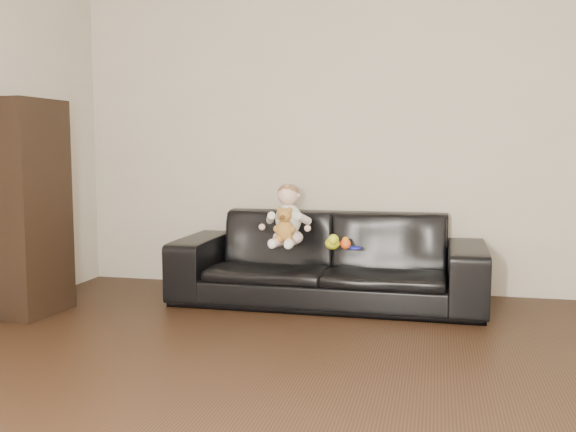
% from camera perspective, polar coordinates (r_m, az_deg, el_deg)
% --- Properties ---
extents(wall_back, '(5.00, 0.00, 5.00)m').
position_cam_1_polar(wall_back, '(5.22, 7.93, 7.54)').
color(wall_back, beige).
rests_on(wall_back, ground).
extents(sofa, '(2.29, 0.90, 0.67)m').
position_cam_1_polar(sofa, '(4.83, 3.56, -3.79)').
color(sofa, black).
rests_on(sofa, floor).
extents(cabinet, '(0.41, 0.54, 1.49)m').
position_cam_1_polar(cabinet, '(4.80, -22.17, 0.68)').
color(cabinet, black).
rests_on(cabinet, floor).
extents(shelf_item, '(0.20, 0.26, 0.28)m').
position_cam_1_polar(shelf_item, '(4.78, -22.13, 4.69)').
color(shelf_item, silver).
rests_on(shelf_item, cabinet).
extents(baby, '(0.30, 0.38, 0.46)m').
position_cam_1_polar(baby, '(4.72, -0.04, -0.25)').
color(baby, '#FDD7D6').
rests_on(baby, sofa).
extents(teddy_bear, '(0.13, 0.14, 0.25)m').
position_cam_1_polar(teddy_bear, '(4.59, -0.31, -0.81)').
color(teddy_bear, '#A6732F').
rests_on(teddy_bear, sofa).
extents(toy_green, '(0.13, 0.15, 0.09)m').
position_cam_1_polar(toy_green, '(4.57, 3.96, -2.46)').
color(toy_green, '#CCDC19').
rests_on(toy_green, sofa).
extents(toy_rattle, '(0.09, 0.09, 0.08)m').
position_cam_1_polar(toy_rattle, '(4.59, 5.13, -2.50)').
color(toy_rattle, '#E8561B').
rests_on(toy_rattle, sofa).
extents(toy_blue_disc, '(0.10, 0.10, 0.01)m').
position_cam_1_polar(toy_blue_disc, '(4.64, 5.98, -2.81)').
color(toy_blue_disc, '#1B20D9').
rests_on(toy_blue_disc, sofa).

